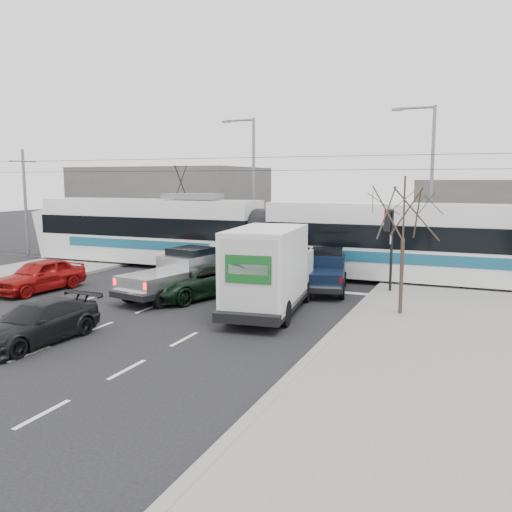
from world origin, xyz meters
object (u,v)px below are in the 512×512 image
at_px(traffic_signal, 389,232).
at_px(dark_car, 37,323).
at_px(street_lamp_near, 428,178).
at_px(navy_pickup, 326,271).
at_px(green_car, 194,281).
at_px(bare_tree, 404,214).
at_px(box_truck, 270,271).
at_px(red_car, 40,275).
at_px(silver_pickup, 181,273).
at_px(tram, 264,235).
at_px(street_lamp_far, 251,178).

bearing_deg(traffic_signal, dark_car, -127.25).
distance_m(street_lamp_near, navy_pickup, 9.61).
distance_m(navy_pickup, green_car, 6.02).
bearing_deg(dark_car, bare_tree, 40.70).
height_order(box_truck, red_car, box_truck).
bearing_deg(silver_pickup, traffic_signal, 37.18).
bearing_deg(street_lamp_near, silver_pickup, -128.24).
bearing_deg(tram, box_truck, -66.77).
relative_size(green_car, dark_car, 1.17).
distance_m(box_truck, dark_car, 8.28).
height_order(box_truck, navy_pickup, box_truck).
height_order(silver_pickup, navy_pickup, silver_pickup).
distance_m(traffic_signal, red_car, 15.69).
bearing_deg(red_car, traffic_signal, 26.82).
height_order(silver_pickup, box_truck, box_truck).
distance_m(traffic_signal, silver_pickup, 9.23).
relative_size(bare_tree, box_truck, 0.74).
bearing_deg(street_lamp_far, dark_car, -84.94).
xyz_separation_m(traffic_signal, red_car, (-14.54, -5.56, -2.00)).
relative_size(silver_pickup, green_car, 1.16).
xyz_separation_m(bare_tree, green_car, (-8.65, 0.04, -3.08)).
xyz_separation_m(traffic_signal, silver_pickup, (-8.17, -3.94, -1.73)).
relative_size(street_lamp_far, green_car, 1.77).
height_order(traffic_signal, tram, tram).
height_order(street_lamp_near, green_car, street_lamp_near).
bearing_deg(navy_pickup, dark_car, -130.93).
distance_m(bare_tree, street_lamp_near, 11.58).
height_order(silver_pickup, dark_car, silver_pickup).
bearing_deg(navy_pickup, green_car, -155.95).
xyz_separation_m(box_truck, navy_pickup, (0.87, 4.84, -0.69)).
height_order(bare_tree, navy_pickup, bare_tree).
relative_size(bare_tree, traffic_signal, 1.39).
bearing_deg(silver_pickup, red_car, -154.22).
bearing_deg(tram, traffic_signal, -22.84).
bearing_deg(bare_tree, street_lamp_far, 131.12).
xyz_separation_m(bare_tree, red_car, (-15.66, -1.56, -3.06)).
height_order(box_truck, green_car, box_truck).
bearing_deg(green_car, bare_tree, 19.03).
relative_size(box_truck, dark_car, 1.55).
height_order(tram, box_truck, tram).
relative_size(bare_tree, navy_pickup, 1.07).
bearing_deg(dark_car, tram, 86.64).
bearing_deg(box_truck, silver_pickup, 157.47).
bearing_deg(dark_car, silver_pickup, 88.71).
height_order(traffic_signal, box_truck, traffic_signal).
bearing_deg(dark_car, red_car, 137.08).
relative_size(traffic_signal, silver_pickup, 0.61).
relative_size(red_car, dark_car, 0.99).
height_order(street_lamp_far, silver_pickup, street_lamp_far).
distance_m(red_car, dark_car, 8.31).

